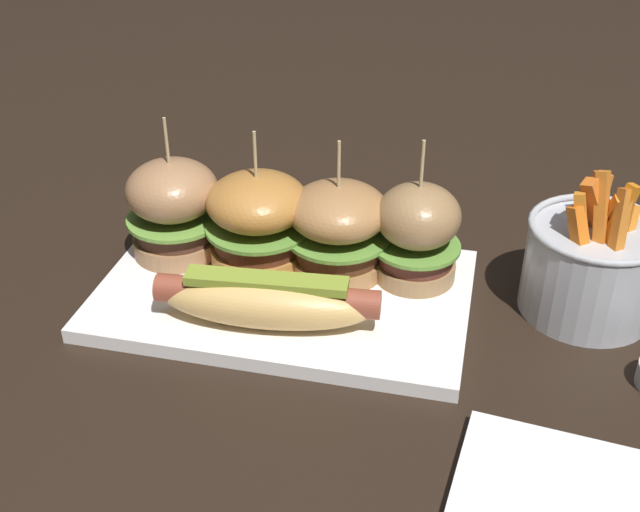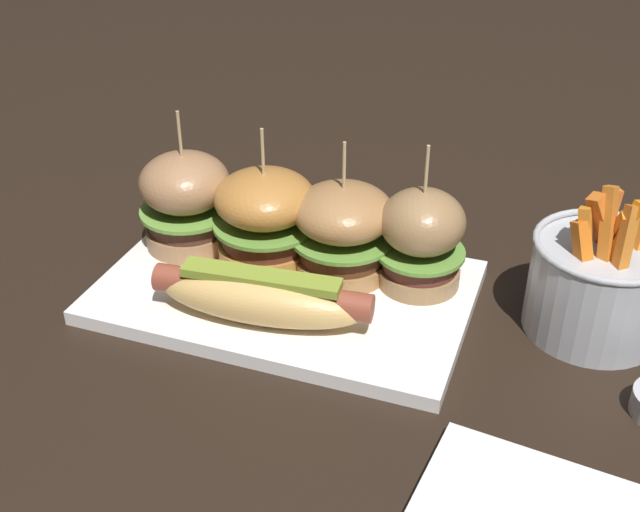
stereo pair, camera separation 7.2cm
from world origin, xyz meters
The scene contains 8 objects.
ground_plane centered at (0.00, 0.00, 0.00)m, with size 3.00×3.00×0.00m, color black.
platter_main centered at (0.00, 0.00, 0.01)m, with size 0.34×0.21×0.01m, color white.
hot_dog centered at (0.00, -0.05, 0.04)m, with size 0.20×0.07×0.05m.
slider_far_left centered at (-0.12, 0.04, 0.06)m, with size 0.09×0.09×0.14m.
slider_center_left centered at (-0.03, 0.04, 0.06)m, with size 0.10×0.10×0.14m.
slider_center_right centered at (0.04, 0.04, 0.06)m, with size 0.10×0.10×0.13m.
slider_far_right centered at (0.12, 0.05, 0.06)m, with size 0.08×0.08×0.14m.
fries_bucket centered at (0.27, 0.05, 0.05)m, with size 0.12×0.12×0.14m.
Camera 2 is at (0.24, -0.57, 0.43)m, focal length 44.95 mm.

